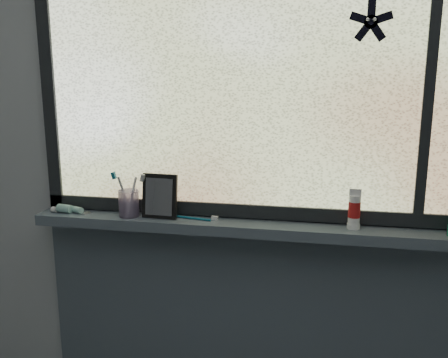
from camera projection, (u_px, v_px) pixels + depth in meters
name	position (u px, v px, depth m)	size (l,w,h in m)	color
wall_back	(250.00, 157.00, 1.85)	(3.00, 0.01, 2.50)	#9EA3A8
windowsill	(246.00, 227.00, 1.83)	(1.62, 0.14, 0.04)	#434F5A
sill_apron	(247.00, 344.00, 2.00)	(1.62, 0.02, 0.98)	#434F5A
window_pane	(250.00, 80.00, 1.76)	(1.50, 0.01, 1.00)	silver
frame_bottom	(248.00, 211.00, 1.87)	(1.60, 0.03, 0.05)	black
frame_left	(49.00, 79.00, 1.90)	(0.05, 0.03, 1.10)	black
frame_mullion	(430.00, 81.00, 1.65)	(0.04, 0.03, 1.00)	black
starfish_sticker	(371.00, 22.00, 1.64)	(0.15, 0.02, 0.15)	black
vanity_mirror	(160.00, 196.00, 1.86)	(0.13, 0.07, 0.17)	black
toothpaste_tube	(69.00, 209.00, 1.94)	(0.18, 0.04, 0.03)	white
toothbrush_cup	(129.00, 203.00, 1.89)	(0.08, 0.08, 0.10)	#A993C2
toothbrush_lying	(191.00, 217.00, 1.86)	(0.20, 0.02, 0.01)	#0C526D
cream_tube	(354.00, 208.00, 1.74)	(0.04, 0.04, 0.10)	silver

